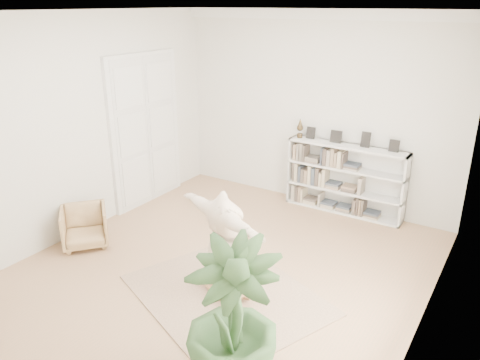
# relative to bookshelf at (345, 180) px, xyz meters

# --- Properties ---
(floor) EXTENTS (6.00, 6.00, 0.00)m
(floor) POSITION_rel_bookshelf_xyz_m (-0.74, -2.82, -0.64)
(floor) COLOR tan
(floor) RESTS_ON ground
(room_shell) EXTENTS (6.00, 6.00, 6.00)m
(room_shell) POSITION_rel_bookshelf_xyz_m (-0.74, 0.12, 2.87)
(room_shell) COLOR silver
(room_shell) RESTS_ON floor
(doors) EXTENTS (0.09, 1.78, 2.92)m
(doors) POSITION_rel_bookshelf_xyz_m (-3.45, -1.52, 0.76)
(doors) COLOR white
(doors) RESTS_ON floor
(bookshelf) EXTENTS (2.20, 0.35, 1.64)m
(bookshelf) POSITION_rel_bookshelf_xyz_m (0.00, 0.00, 0.00)
(bookshelf) COLOR silver
(bookshelf) RESTS_ON floor
(armchair) EXTENTS (0.99, 0.99, 0.65)m
(armchair) POSITION_rel_bookshelf_xyz_m (-3.04, -3.48, -0.31)
(armchair) COLOR tan
(armchair) RESTS_ON floor
(rug) EXTENTS (3.07, 2.80, 0.02)m
(rug) POSITION_rel_bookshelf_xyz_m (-0.33, -3.44, -0.63)
(rug) COLOR tan
(rug) RESTS_ON floor
(rocker_board) EXTENTS (0.63, 0.51, 0.12)m
(rocker_board) POSITION_rel_bookshelf_xyz_m (-0.33, -3.44, -0.56)
(rocker_board) COLOR olive
(rocker_board) RESTS_ON rug
(person) EXTENTS (1.81, 1.11, 1.43)m
(person) POSITION_rel_bookshelf_xyz_m (-0.33, -3.44, 0.22)
(person) COLOR beige
(person) RESTS_ON rocker_board
(houseplant) EXTENTS (1.10, 1.10, 1.65)m
(houseplant) POSITION_rel_bookshelf_xyz_m (0.62, -4.72, 0.19)
(houseplant) COLOR #2E4E27
(houseplant) RESTS_ON floor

